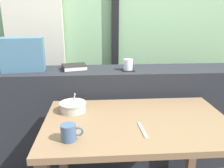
% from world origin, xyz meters
% --- Properties ---
extents(outdoor_backdrop, '(4.80, 0.08, 2.80)m').
position_xyz_m(outdoor_backdrop, '(0.00, 1.19, 1.40)').
color(outdoor_backdrop, '#8EBC89').
rests_on(outdoor_backdrop, ground).
extents(curtain_left_panel, '(0.56, 0.06, 2.50)m').
position_xyz_m(curtain_left_panel, '(-0.77, 1.09, 1.25)').
color(curtain_left_panel, beige).
rests_on(curtain_left_panel, ground).
extents(window_divider_post, '(0.07, 0.05, 2.60)m').
position_xyz_m(window_divider_post, '(0.02, 1.12, 1.30)').
color(window_divider_post, black).
rests_on(window_divider_post, ground).
extents(dark_console_ledge, '(2.80, 0.36, 0.86)m').
position_xyz_m(dark_console_ledge, '(0.00, 0.55, 0.43)').
color(dark_console_ledge, '#23262B').
rests_on(dark_console_ledge, ground).
extents(breakfast_table, '(1.10, 0.69, 0.69)m').
position_xyz_m(breakfast_table, '(0.06, -0.04, 0.58)').
color(breakfast_table, brown).
rests_on(breakfast_table, ground).
extents(coaster_square, '(0.10, 0.10, 0.00)m').
position_xyz_m(coaster_square, '(0.08, 0.51, 0.86)').
color(coaster_square, black).
rests_on(coaster_square, dark_console_ledge).
extents(juice_glass, '(0.07, 0.07, 0.09)m').
position_xyz_m(juice_glass, '(0.08, 0.51, 0.90)').
color(juice_glass, white).
rests_on(juice_glass, coaster_square).
extents(closed_book, '(0.22, 0.20, 0.04)m').
position_xyz_m(closed_book, '(-0.35, 0.57, 0.88)').
color(closed_book, black).
rests_on(closed_book, dark_console_ledge).
extents(throw_pillow, '(0.33, 0.17, 0.26)m').
position_xyz_m(throw_pillow, '(-0.74, 0.55, 0.99)').
color(throw_pillow, '#426B84').
rests_on(throw_pillow, dark_console_ledge).
extents(soup_bowl, '(0.17, 0.17, 0.13)m').
position_xyz_m(soup_bowl, '(-0.33, 0.11, 0.72)').
color(soup_bowl, '#BCB7A8').
rests_on(soup_bowl, breakfast_table).
extents(fork_utensil, '(0.03, 0.17, 0.01)m').
position_xyz_m(fork_utensil, '(0.07, -0.17, 0.70)').
color(fork_utensil, silver).
rests_on(fork_utensil, breakfast_table).
extents(ceramic_mug, '(0.11, 0.08, 0.08)m').
position_xyz_m(ceramic_mug, '(-0.32, -0.24, 0.74)').
color(ceramic_mug, '#3D567A').
rests_on(ceramic_mug, breakfast_table).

